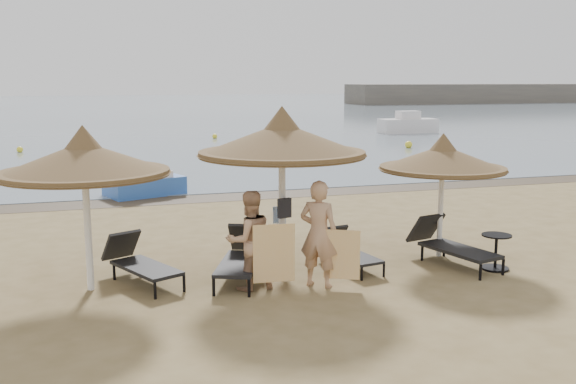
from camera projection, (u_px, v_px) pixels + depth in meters
name	position (u px, v px, depth m)	size (l,w,h in m)	color
ground	(284.00, 291.00, 11.33)	(160.00, 160.00, 0.00)	olive
sea	(115.00, 107.00, 86.68)	(200.00, 140.00, 0.03)	slate
wet_sand_strip	(199.00, 198.00, 20.18)	(200.00, 1.60, 0.01)	#443827
palapa_left	(84.00, 160.00, 11.01)	(2.95, 2.95, 2.93)	white
palapa_center	(282.00, 140.00, 12.14)	(3.23, 3.23, 3.20)	white
palapa_right	(443.00, 159.00, 13.24)	(2.63, 2.63, 2.61)	white
lounger_far_left	(139.00, 261.00, 11.80)	(1.40, 2.02, 0.87)	black
lounger_near_left	(242.00, 256.00, 12.06)	(1.40, 2.15, 0.92)	black
lounger_near_right	(347.00, 250.00, 12.76)	(0.85, 1.75, 0.75)	black
lounger_far_right	(449.00, 244.00, 12.95)	(1.17, 2.17, 0.92)	black
side_table	(496.00, 253.00, 12.59)	(0.58, 0.58, 0.70)	black
person_left	(249.00, 232.00, 11.28)	(0.95, 0.62, 2.07)	tan
person_right	(319.00, 225.00, 11.42)	(1.03, 0.67, 2.25)	tan
towel_left	(274.00, 253.00, 11.10)	(0.74, 0.09, 1.04)	orange
towel_right	(342.00, 255.00, 11.37)	(0.59, 0.30, 0.90)	orange
bag_patterned	(279.00, 215.00, 12.57)	(0.27, 0.16, 0.32)	white
bag_dark	(284.00, 208.00, 12.21)	(0.28, 0.15, 0.38)	#212228
pedal_boat	(144.00, 183.00, 20.68)	(2.68, 2.10, 1.09)	blue
buoy_left	(20.00, 150.00, 32.78)	(0.32, 0.32, 0.32)	yellow
buoy_mid	(215.00, 136.00, 40.56)	(0.31, 0.31, 0.31)	yellow
buoy_right	(409.00, 145.00, 34.92)	(0.40, 0.40, 0.40)	yellow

